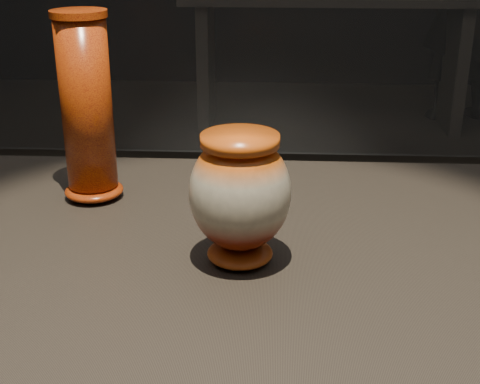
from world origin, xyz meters
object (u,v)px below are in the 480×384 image
object	(u,v)px
main_vase	(240,194)
visitor	(466,2)
back_shelf	(330,35)
tall_vase	(87,111)

from	to	relation	value
main_vase	visitor	bearing A→B (deg)	71.25
back_shelf	visitor	xyz separation A→B (m)	(0.95, 0.25, 0.20)
main_vase	visitor	distance (m)	4.22
main_vase	back_shelf	xyz separation A→B (m)	(0.41, 3.74, -0.37)
back_shelf	visitor	size ratio (longest dim) A/B	1.20
main_vase	back_shelf	distance (m)	3.78
tall_vase	back_shelf	size ratio (longest dim) A/B	0.17
main_vase	tall_vase	size ratio (longest dim) A/B	0.59
visitor	back_shelf	bearing A→B (deg)	1.54
tall_vase	back_shelf	xyz separation A→B (m)	(0.69, 3.51, -0.43)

